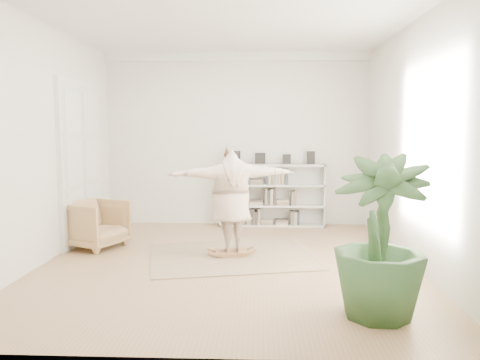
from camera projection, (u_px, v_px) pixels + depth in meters
The scene contains 9 objects.
floor at pixel (227, 263), 7.07m from camera, with size 6.00×6.00×0.00m, color #9E7751.
room_shell at pixel (236, 57), 9.63m from camera, with size 6.00×6.00×6.00m.
doors at pixel (81, 164), 8.33m from camera, with size 0.09×1.78×2.92m.
bookshelf at pixel (272, 196), 9.77m from camera, with size 2.20×0.35×1.64m.
armchair at pixel (96, 224), 7.95m from camera, with size 0.86×0.89×0.81m, color tan.
rug at pixel (232, 256), 7.41m from camera, with size 2.50×2.00×0.02m, color tan.
rocker_board at pixel (232, 252), 7.40m from camera, with size 0.57×0.41×0.11m.
person at pixel (231, 199), 7.31m from camera, with size 1.97×0.54×1.60m, color beige.
houseplant at pixel (379, 237), 4.93m from camera, with size 0.98×0.98×1.74m, color #2F5229.
Camera 1 is at (0.49, -6.89, 1.98)m, focal length 35.00 mm.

